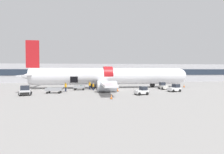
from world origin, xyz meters
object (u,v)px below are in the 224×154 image
object	(u,v)px
ground_crew_loader_a	(66,87)
baggage_tug_rear	(25,91)
baggage_cart_loading	(80,88)
ground_crew_loader_b	(90,85)
ground_crew_driver	(93,86)
baggage_cart_queued	(54,90)
airplane	(106,76)
baggage_tug_lead	(142,91)
baggage_tug_spare	(163,86)
baggage_tug_mid	(175,88)

from	to	relation	value
ground_crew_loader_a	baggage_tug_rear	bearing A→B (deg)	-141.43
baggage_tug_rear	baggage_cart_loading	xyz separation A→B (m)	(9.20, 7.82, -0.25)
ground_crew_loader_b	ground_crew_driver	bearing A→B (deg)	-69.31
baggage_cart_queued	ground_crew_loader_b	distance (m)	9.14
airplane	ground_crew_loader_b	bearing A→B (deg)	-140.95
airplane	baggage_cart_loading	distance (m)	7.72
airplane	ground_crew_driver	bearing A→B (deg)	-122.99
ground_crew_loader_a	ground_crew_loader_b	size ratio (longest dim) A/B	1.02
baggage_tug_lead	ground_crew_loader_b	bearing A→B (deg)	129.25
baggage_cart_loading	baggage_cart_queued	distance (m)	7.03
baggage_tug_lead	baggage_tug_rear	bearing A→B (deg)	173.63
baggage_tug_lead	baggage_tug_spare	bearing A→B (deg)	50.11
baggage_tug_mid	baggage_cart_queued	distance (m)	23.71
baggage_cart_loading	baggage_cart_queued	world-z (taller)	baggage_cart_queued
baggage_tug_lead	baggage_tug_mid	distance (m)	8.92
ground_crew_loader_a	ground_crew_loader_b	xyz separation A→B (m)	(4.98, 3.49, -0.02)
baggage_cart_loading	baggage_cart_queued	xyz separation A→B (m)	(-4.65, -5.28, 0.01)
baggage_tug_lead	baggage_tug_mid	xyz separation A→B (m)	(7.99, 3.97, 0.03)
ground_crew_loader_b	baggage_tug_mid	bearing A→B (deg)	-22.21
baggage_tug_lead	ground_crew_driver	world-z (taller)	ground_crew_driver
baggage_tug_spare	ground_crew_loader_a	world-z (taller)	ground_crew_loader_a
baggage_tug_spare	ground_crew_loader_a	bearing A→B (deg)	-175.36
baggage_tug_lead	baggage_tug_rear	xyz separation A→B (m)	(-20.25, 2.26, 0.11)
baggage_tug_lead	baggage_tug_rear	distance (m)	20.38
airplane	baggage_tug_mid	distance (m)	16.51
baggage_tug_lead	ground_crew_loader_b	distance (m)	14.02
baggage_tug_spare	ground_crew_loader_a	size ratio (longest dim) A/B	1.54
baggage_tug_mid	airplane	bearing A→B (deg)	141.81
ground_crew_loader_a	baggage_cart_queued	bearing A→B (deg)	-125.86
baggage_tug_rear	baggage_cart_loading	size ratio (longest dim) A/B	0.96
baggage_tug_mid	baggage_cart_loading	size ratio (longest dim) A/B	0.84
baggage_tug_mid	baggage_tug_rear	bearing A→B (deg)	-176.54
baggage_cart_queued	ground_crew_driver	distance (m)	8.63
baggage_tug_mid	baggage_tug_rear	distance (m)	28.30
baggage_tug_spare	ground_crew_loader_b	bearing A→B (deg)	173.96
baggage_tug_spare	baggage_cart_loading	world-z (taller)	baggage_tug_spare
airplane	baggage_cart_queued	bearing A→B (deg)	-139.38
ground_crew_driver	airplane	bearing A→B (deg)	57.01
baggage_tug_mid	baggage_tug_spare	world-z (taller)	baggage_tug_spare
baggage_tug_mid	ground_crew_loader_a	bearing A→B (deg)	171.16
baggage_tug_spare	ground_crew_driver	size ratio (longest dim) A/B	1.77
baggage_tug_rear	baggage_tug_spare	xyz separation A→B (m)	(27.86, 6.85, -0.08)
airplane	baggage_cart_queued	xyz separation A→B (m)	(-10.83, -9.28, -2.30)
baggage_tug_mid	baggage_cart_loading	world-z (taller)	baggage_tug_mid
baggage_tug_spare	ground_crew_loader_a	xyz separation A→B (m)	(-21.46, -1.74, 0.31)
baggage_tug_lead	baggage_tug_spare	distance (m)	11.87
baggage_cart_queued	baggage_cart_loading	bearing A→B (deg)	48.62
baggage_cart_loading	ground_crew_loader_a	world-z (taller)	ground_crew_loader_a
baggage_tug_lead	ground_crew_driver	bearing A→B (deg)	132.20
baggage_tug_spare	ground_crew_loader_b	distance (m)	16.57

